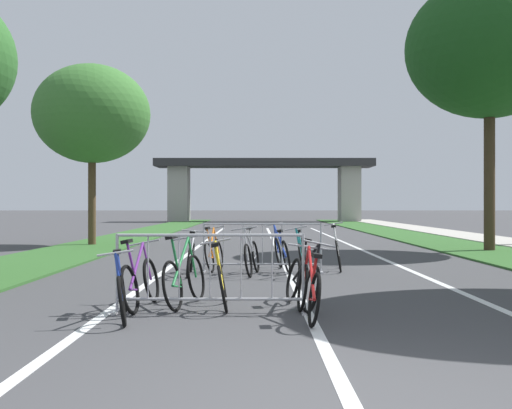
% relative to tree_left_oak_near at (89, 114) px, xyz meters
% --- Properties ---
extents(grass_verge_left, '(2.72, 58.62, 0.05)m').
position_rel_tree_left_oak_near_xyz_m(grass_verge_left, '(0.20, 6.45, -4.56)').
color(grass_verge_left, '#2D5B26').
rests_on(grass_verge_left, ground).
extents(grass_verge_right, '(2.72, 58.62, 0.05)m').
position_rel_tree_left_oak_near_xyz_m(grass_verge_right, '(12.61, 6.45, -4.56)').
color(grass_verge_right, '#2D5B26').
rests_on(grass_verge_right, ground).
extents(sidewalk_path_right, '(2.27, 58.62, 0.08)m').
position_rel_tree_left_oak_near_xyz_m(sidewalk_path_right, '(15.11, 6.45, -4.55)').
color(sidewalk_path_right, '#ADA89E').
rests_on(sidewalk_path_right, ground).
extents(lane_stripe_center, '(0.14, 33.91, 0.01)m').
position_rel_tree_left_oak_near_xyz_m(lane_stripe_center, '(6.40, -0.57, -4.58)').
color(lane_stripe_center, silver).
rests_on(lane_stripe_center, ground).
extents(lane_stripe_right_lane, '(0.14, 33.91, 0.01)m').
position_rel_tree_left_oak_near_xyz_m(lane_stripe_right_lane, '(9.07, -0.57, -4.58)').
color(lane_stripe_right_lane, silver).
rests_on(lane_stripe_right_lane, ground).
extents(lane_stripe_left_lane, '(0.14, 33.91, 0.01)m').
position_rel_tree_left_oak_near_xyz_m(lane_stripe_left_lane, '(3.74, -0.57, -4.58)').
color(lane_stripe_left_lane, silver).
rests_on(lane_stripe_left_lane, ground).
extents(overpass_bridge, '(18.18, 3.55, 5.24)m').
position_rel_tree_left_oak_near_xyz_m(overpass_bridge, '(6.40, 30.92, -0.89)').
color(overpass_bridge, '#2D2D30').
rests_on(overpass_bridge, ground).
extents(tree_left_oak_near, '(4.03, 4.03, 6.31)m').
position_rel_tree_left_oak_near_xyz_m(tree_left_oak_near, '(0.00, 0.00, 0.00)').
color(tree_left_oak_near, '#4C3823').
rests_on(tree_left_oak_near, ground).
extents(tree_right_pine_near, '(5.07, 5.07, 8.39)m').
position_rel_tree_left_oak_near_xyz_m(tree_right_pine_near, '(12.84, -2.71, 1.63)').
color(tree_right_pine_near, '#3D2D1E').
rests_on(tree_right_pine_near, ground).
extents(crowd_barrier_nearest, '(2.53, 0.45, 1.05)m').
position_rel_tree_left_oak_near_xyz_m(crowd_barrier_nearest, '(5.11, -13.52, -4.06)').
color(crowd_barrier_nearest, '#ADADB2').
rests_on(crowd_barrier_nearest, ground).
extents(crowd_barrier_second, '(2.53, 0.44, 1.05)m').
position_rel_tree_left_oak_near_xyz_m(crowd_barrier_second, '(5.85, -8.61, -4.06)').
color(crowd_barrier_second, '#ADADB2').
rests_on(crowd_barrier_second, ground).
extents(bicycle_blue_0, '(0.56, 1.78, 1.04)m').
position_rel_tree_left_oak_near_xyz_m(bicycle_blue_0, '(6.28, -8.23, -4.20)').
color(bicycle_blue_0, black).
rests_on(bicycle_blue_0, ground).
extents(bicycle_silver_1, '(0.60, 1.65, 1.02)m').
position_rel_tree_left_oak_near_xyz_m(bicycle_silver_1, '(5.63, -9.07, -4.21)').
color(bicycle_silver_1, black).
rests_on(bicycle_silver_1, ground).
extents(bicycle_green_2, '(0.53, 1.70, 1.01)m').
position_rel_tree_left_oak_near_xyz_m(bicycle_green_2, '(4.70, -12.97, -4.20)').
color(bicycle_green_2, black).
rests_on(bicycle_green_2, ground).
extents(bicycle_black_3, '(0.65, 1.72, 0.98)m').
position_rel_tree_left_oak_near_xyz_m(bicycle_black_3, '(6.36, -13.10, -4.22)').
color(bicycle_black_3, black).
rests_on(bicycle_black_3, ground).
extents(bicycle_yellow_4, '(0.48, 1.61, 0.95)m').
position_rel_tree_left_oak_near_xyz_m(bicycle_yellow_4, '(5.24, -13.10, -4.22)').
color(bicycle_yellow_4, black).
rests_on(bicycle_yellow_4, ground).
extents(bicycle_red_5, '(0.55, 1.73, 0.92)m').
position_rel_tree_left_oak_near_xyz_m(bicycle_red_5, '(6.37, -14.00, -4.22)').
color(bicycle_red_5, black).
rests_on(bicycle_red_5, ground).
extents(bicycle_teal_6, '(0.58, 1.75, 1.03)m').
position_rel_tree_left_oak_near_xyz_m(bicycle_teal_6, '(6.66, -9.18, -4.20)').
color(bicycle_teal_6, black).
rests_on(bicycle_teal_6, ground).
extents(bicycle_white_7, '(0.44, 1.71, 1.05)m').
position_rel_tree_left_oak_near_xyz_m(bicycle_white_7, '(7.51, -8.09, -4.19)').
color(bicycle_white_7, black).
rests_on(bicycle_white_7, ground).
extents(bicycle_purple_8, '(0.49, 1.73, 0.97)m').
position_rel_tree_left_oak_near_xyz_m(bicycle_purple_8, '(4.12, -13.16, -4.22)').
color(bicycle_purple_8, black).
rests_on(bicycle_purple_8, ground).
extents(bicycle_orange_9, '(0.50, 1.66, 0.97)m').
position_rel_tree_left_oak_near_xyz_m(bicycle_orange_9, '(4.80, -8.18, -4.21)').
color(bicycle_orange_9, black).
rests_on(bicycle_orange_9, ground).
extents(bicycle_blue_10, '(0.45, 1.62, 0.91)m').
position_rel_tree_left_oak_near_xyz_m(bicycle_blue_10, '(4.03, -13.99, -4.24)').
color(bicycle_blue_10, black).
rests_on(bicycle_blue_10, ground).
extents(bicycle_silver_11, '(0.56, 1.70, 0.92)m').
position_rel_tree_left_oak_near_xyz_m(bicycle_silver_11, '(4.39, -9.10, -4.22)').
color(bicycle_silver_11, black).
rests_on(bicycle_silver_11, ground).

